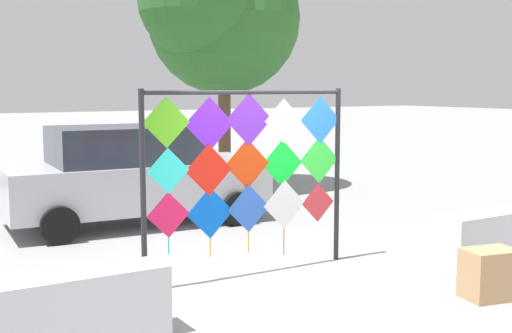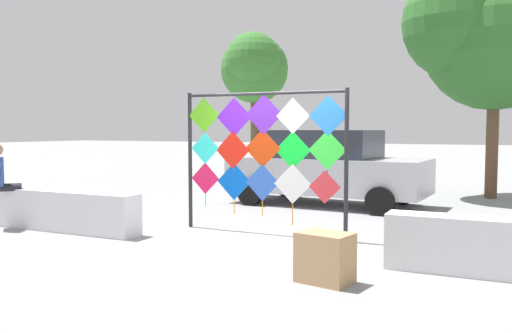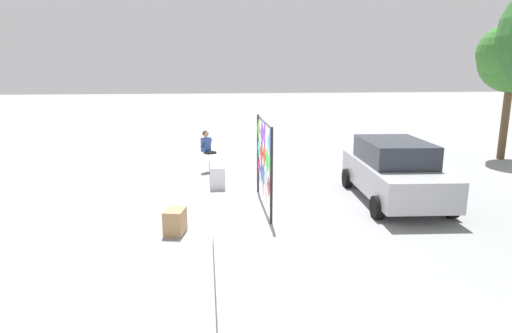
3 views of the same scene
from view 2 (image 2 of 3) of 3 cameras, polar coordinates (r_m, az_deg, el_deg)
ground at (r=8.45m, az=0.39°, el=-8.27°), size 120.00×120.00×0.00m
plaza_ledge_left at (r=10.70m, az=-23.15°, el=-4.07°), size 4.79×0.47×0.71m
kite_display_rack at (r=9.09m, az=0.76°, el=2.18°), size 3.00×0.09×2.45m
seated_vendor at (r=10.67m, az=-25.32°, el=-1.08°), size 0.72×0.74×1.56m
parked_car at (r=12.79m, az=7.52°, el=-0.05°), size 4.71×2.46×1.78m
cardboard_box_large at (r=6.38m, az=7.39°, el=-9.64°), size 0.69×0.55×0.59m
tree_far_right at (r=15.25m, az=23.23°, el=13.13°), size 4.14×3.73×6.02m
tree_palm_like at (r=21.43m, az=-0.21°, el=10.61°), size 2.71×2.96×5.58m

